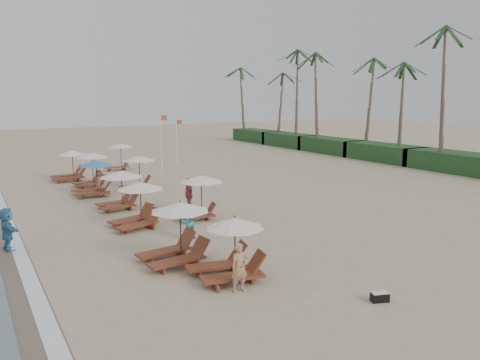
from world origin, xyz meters
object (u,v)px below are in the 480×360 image
inland_station_1 (137,169)px  beachgoer_mid_a (187,222)px  beachgoer_far_a (189,195)px  beachgoer_far_b (99,181)px  inland_station_0 (200,191)px  waterline_walker (7,229)px  flag_pole_near (162,140)px  duffel_bag (380,297)px  lounger_station_5 (89,170)px  inland_station_2 (119,154)px  lounger_station_1 (173,236)px  lounger_station_3 (118,189)px  lounger_station_0 (227,252)px  lounger_station_4 (93,180)px  lounger_station_2 (136,206)px  lounger_station_6 (69,168)px  beachgoer_near (240,268)px

inland_station_1 → beachgoer_mid_a: (-1.74, -11.90, -0.57)m
beachgoer_far_a → beachgoer_far_b: size_ratio=1.22×
beachgoer_mid_a → inland_station_0: bearing=-138.8°
waterline_walker → flag_pole_near: size_ratio=0.37×
inland_station_1 → duffel_bag: inland_station_1 is taller
lounger_station_5 → inland_station_2: size_ratio=0.92×
lounger_station_1 → lounger_station_3: 9.43m
lounger_station_0 → lounger_station_4: bearing=92.4°
inland_station_1 → flag_pole_near: size_ratio=0.57×
lounger_station_2 → duffel_bag: size_ratio=4.51×
lounger_station_0 → waterline_walker: size_ratio=1.49×
lounger_station_3 → beachgoer_far_a: 3.96m
duffel_bag → inland_station_1: bearing=91.8°
beachgoer_mid_a → inland_station_2: bearing=-112.2°
lounger_station_5 → inland_station_2: 7.46m
lounger_station_5 → beachgoer_far_b: lounger_station_5 is taller
lounger_station_1 → beachgoer_far_a: lounger_station_1 is taller
lounger_station_3 → inland_station_0: inland_station_0 is taller
beachgoer_mid_a → lounger_station_3: bearing=-95.8°
lounger_station_0 → inland_station_2: size_ratio=0.97×
lounger_station_6 → inland_station_0: 15.30m
lounger_station_6 → beachgoer_far_b: lounger_station_6 is taller
lounger_station_1 → waterline_walker: bearing=137.8°
lounger_station_3 → inland_station_0: 5.17m
lounger_station_6 → beachgoer_far_b: 5.74m
inland_station_1 → beachgoer_far_a: bearing=-87.0°
lounger_station_2 → beachgoer_far_b: (0.53, 8.97, -0.29)m
inland_station_0 → beachgoer_far_b: bearing=106.4°
lounger_station_3 → lounger_station_4: (-0.37, 4.28, -0.11)m
lounger_station_5 → beachgoer_near: size_ratio=1.56×
lounger_station_4 → beachgoer_near: (0.46, -17.20, -0.21)m
inland_station_2 → lounger_station_0: bearing=-98.4°
lounger_station_2 → duffel_bag: (3.72, -11.68, -0.89)m
lounger_station_1 → inland_station_2: size_ratio=1.00×
lounger_station_2 → lounger_station_0: bearing=-85.2°
lounger_station_5 → lounger_station_6: size_ratio=0.94×
lounger_station_2 → waterline_walker: lounger_station_2 is taller
inland_station_1 → flag_pole_near: flag_pole_near is taller
beachgoer_near → beachgoer_far_a: beachgoer_far_a is taller
beachgoer_near → flag_pole_near: (6.66, 23.62, 1.86)m
beachgoer_mid_a → flag_pole_near: 18.72m
lounger_station_6 → beachgoer_near: bearing=-88.3°
inland_station_1 → duffel_bag: (0.66, -20.61, -1.20)m
lounger_station_0 → inland_station_2: inland_station_2 is taller
inland_station_1 → duffel_bag: size_ratio=4.64×
lounger_station_4 → beachgoer_mid_a: size_ratio=1.72×
flag_pole_near → waterline_walker: bearing=-129.3°
lounger_station_5 → beachgoer_far_b: (0.01, -2.44, -0.39)m
inland_station_2 → beachgoer_near: 26.94m
lounger_station_4 → lounger_station_0: bearing=-87.6°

